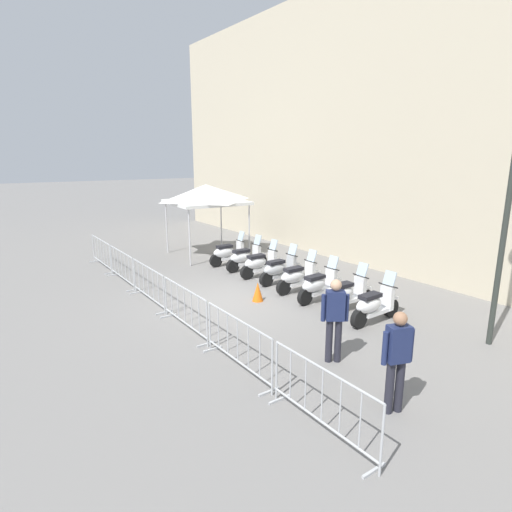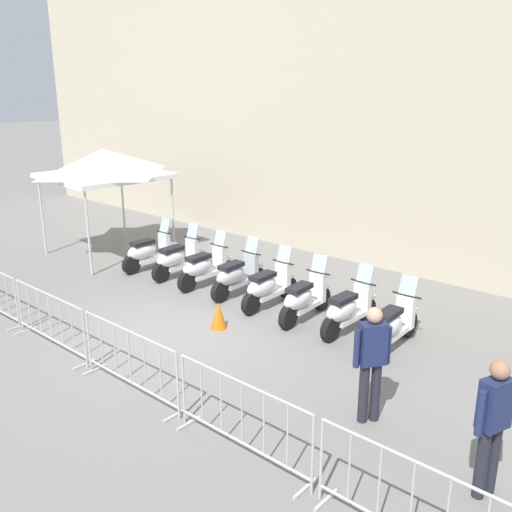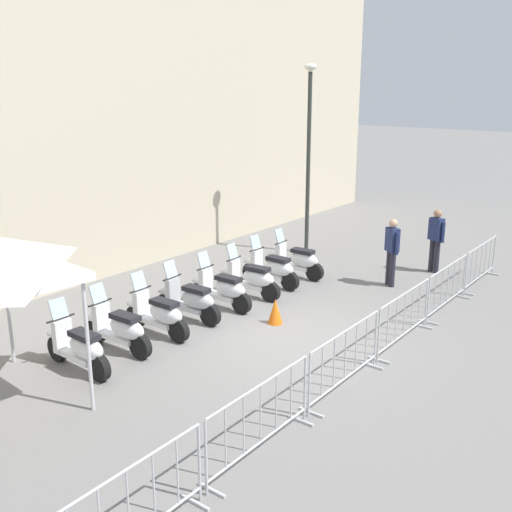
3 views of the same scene
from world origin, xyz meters
TOP-DOWN VIEW (x-y plane):
  - ground_plane at (0.00, 0.00)m, footprint 120.00×120.00m
  - building_facade at (-0.56, 7.27)m, footprint 28.10×4.52m
  - motorcycle_0 at (-3.59, 1.84)m, footprint 0.56×1.72m
  - motorcycle_1 at (-2.61, 2.01)m, footprint 0.58×1.73m
  - motorcycle_2 at (-1.63, 2.05)m, footprint 0.56×1.73m
  - motorcycle_3 at (-0.66, 2.19)m, footprint 0.59×1.72m
  - motorcycle_4 at (0.33, 2.19)m, footprint 0.56×1.73m
  - motorcycle_5 at (1.31, 2.21)m, footprint 0.61×1.72m
  - motorcycle_6 at (2.28, 2.37)m, footprint 0.56×1.73m
  - motorcycle_7 at (3.27, 2.36)m, footprint 0.58×1.73m
  - barrier_segment_2 at (-1.01, -2.00)m, footprint 2.23×0.60m
  - barrier_segment_3 at (1.30, -1.82)m, footprint 2.23×0.60m
  - barrier_segment_4 at (3.62, -1.64)m, footprint 2.23×0.60m
  - barrier_segment_5 at (5.94, -1.46)m, footprint 2.23×0.60m
  - officer_near_row_end at (6.12, -0.12)m, footprint 0.31×0.53m
  - officer_mid_plaza at (4.30, 0.17)m, footprint 0.37×0.49m
  - canopy_tent at (-5.48, 1.82)m, footprint 2.83×2.83m
  - traffic_cone at (0.43, 0.72)m, footprint 0.32×0.32m

SIDE VIEW (x-z plane):
  - ground_plane at x=0.00m, z-range 0.00..0.00m
  - traffic_cone at x=0.43m, z-range 0.00..0.55m
  - motorcycle_0 at x=-3.59m, z-range -0.16..1.07m
  - motorcycle_1 at x=-2.61m, z-range -0.16..1.07m
  - motorcycle_2 at x=-1.63m, z-range -0.16..1.07m
  - motorcycle_3 at x=-0.66m, z-range -0.16..1.07m
  - motorcycle_4 at x=0.33m, z-range -0.16..1.07m
  - motorcycle_5 at x=1.31m, z-range -0.16..1.07m
  - motorcycle_6 at x=2.28m, z-range -0.16..1.07m
  - motorcycle_7 at x=3.27m, z-range -0.16..1.07m
  - barrier_segment_2 at x=-1.01m, z-range -0.01..1.06m
  - barrier_segment_3 at x=1.30m, z-range -0.01..1.06m
  - barrier_segment_4 at x=3.62m, z-range -0.01..1.06m
  - barrier_segment_5 at x=5.94m, z-range -0.01..1.06m
  - officer_near_row_end at x=6.12m, z-range 0.12..1.85m
  - officer_mid_plaza at x=4.30m, z-range 0.12..1.85m
  - canopy_tent at x=-5.48m, z-range 1.06..3.97m
  - building_facade at x=-0.56m, z-range 0.00..10.17m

